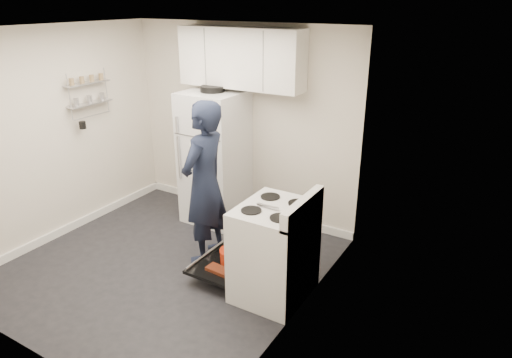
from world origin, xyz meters
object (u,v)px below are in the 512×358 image
Objects in this scene: refrigerator at (215,157)px; electric_range at (273,252)px; person at (204,184)px; open_oven_door at (228,260)px.

electric_range is at bearing -36.99° from refrigerator.
electric_range is at bearing 74.70° from person.
refrigerator reaches higher than electric_range.
refrigerator is (-0.90, 1.07, 0.67)m from open_oven_door.
person is (0.50, -0.89, 0.05)m from refrigerator.
person is at bearing -60.78° from refrigerator.
open_oven_door is 0.85m from person.
refrigerator is at bearing 143.01° from electric_range.
refrigerator reaches higher than open_oven_door.
person reaches higher than open_oven_door.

